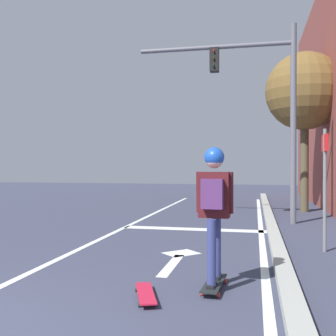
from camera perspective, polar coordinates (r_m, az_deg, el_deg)
name	(u,v)px	position (r m, az deg, el deg)	size (l,w,h in m)	color
lane_line_center	(111,234)	(9.16, -8.10, -9.24)	(0.12, 20.00, 0.01)	silver
lane_line_curbside	(262,240)	(8.61, 13.17, -9.87)	(0.12, 20.00, 0.01)	silver
stop_bar	(194,229)	(9.75, 3.72, -8.65)	(3.43, 0.40, 0.01)	silver
lane_arrow_stem	(171,265)	(6.35, 0.50, -13.58)	(0.16, 1.40, 0.01)	silver
lane_arrow_head	(181,253)	(7.16, 1.91, -11.97)	(0.56, 0.44, 0.01)	silver
curb_strip	(274,237)	(8.61, 14.86, -9.42)	(0.24, 24.00, 0.14)	#9FA29B
skateboard	(214,283)	(5.20, 6.56, -15.95)	(0.27, 0.87, 0.09)	black
skater	(214,197)	(4.99, 6.54, -4.05)	(0.46, 0.62, 1.67)	navy
spare_skateboard	(146,293)	(4.85, -3.20, -17.33)	(0.45, 0.81, 0.07)	#B91A34
traffic_signal_mast	(258,92)	(11.20, 12.68, 10.45)	(4.23, 0.34, 5.26)	slate
street_sign_post	(325,171)	(7.64, 21.35, -0.43)	(0.06, 0.44, 2.18)	slate
roadside_tree	(305,92)	(14.19, 18.81, 10.15)	(2.55, 2.55, 5.25)	brown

